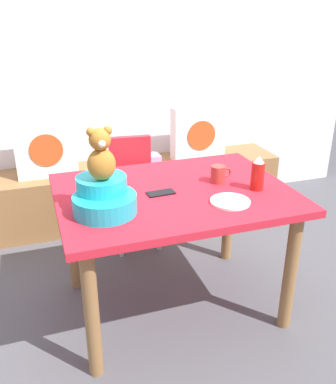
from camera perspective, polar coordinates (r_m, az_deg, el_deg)
ground_plane at (r=2.60m, az=0.73°, el=-14.90°), size 8.00×8.00×0.00m
back_wall at (r=3.48m, az=-7.64°, el=18.15°), size 4.40×0.10×2.60m
window_bench at (r=3.49m, az=-5.81°, el=0.02°), size 2.60×0.44×0.46m
pillow_floral_left at (r=3.25m, az=-16.29°, el=5.82°), size 0.44×0.15×0.44m
pillow_floral_right at (r=3.50m, az=4.11°, el=7.98°), size 0.44×0.15×0.44m
book_stack at (r=3.44m, az=-2.80°, el=4.48°), size 0.20×0.14×0.07m
dining_table at (r=2.26m, az=0.81°, el=-2.28°), size 1.23×0.91×0.74m
highchair at (r=2.98m, az=-4.74°, el=1.86°), size 0.35×0.47×0.79m
infant_seat_teal at (r=1.99m, az=-8.72°, el=-0.70°), size 0.30×0.33×0.16m
teddy_bear at (r=1.92m, az=-9.10°, el=4.92°), size 0.13×0.12×0.25m
ketchup_bottle at (r=2.25m, az=12.09°, el=2.42°), size 0.07×0.07×0.18m
coffee_mug at (r=2.33m, az=6.87°, el=2.44°), size 0.12×0.08×0.09m
dinner_plate_near at (r=2.10m, az=8.44°, el=-1.29°), size 0.20×0.20×0.01m
cell_phone at (r=2.18m, az=-0.97°, el=-0.13°), size 0.15×0.08×0.01m
table_fork at (r=2.34m, az=-10.34°, el=1.20°), size 0.17×0.07×0.01m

